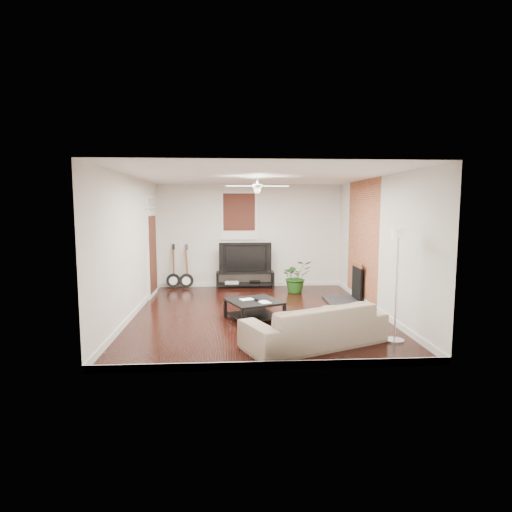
# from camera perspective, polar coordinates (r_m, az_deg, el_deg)

# --- Properties ---
(room) EXTENTS (5.01, 6.01, 2.81)m
(room) POSITION_cam_1_polar(r_m,az_deg,el_deg) (8.44, 0.17, 1.37)
(room) COLOR black
(room) RESTS_ON ground
(brick_accent) EXTENTS (0.02, 2.20, 2.80)m
(brick_accent) POSITION_cam_1_polar(r_m,az_deg,el_deg) (9.89, 14.33, 1.95)
(brick_accent) COLOR #A85536
(brick_accent) RESTS_ON floor
(fireplace) EXTENTS (0.80, 1.10, 0.92)m
(fireplace) POSITION_cam_1_polar(r_m,az_deg,el_deg) (9.93, 12.58, -3.46)
(fireplace) COLOR black
(fireplace) RESTS_ON floor
(window_back) EXTENTS (1.00, 0.06, 1.30)m
(window_back) POSITION_cam_1_polar(r_m,az_deg,el_deg) (11.36, -2.33, 5.53)
(window_back) COLOR #38130F
(window_back) RESTS_ON wall_back
(door_left) EXTENTS (0.08, 1.00, 2.50)m
(door_left) POSITION_cam_1_polar(r_m,az_deg,el_deg) (10.50, -14.05, 1.40)
(door_left) COLOR white
(door_left) RESTS_ON wall_left
(tv_stand) EXTENTS (1.56, 0.42, 0.44)m
(tv_stand) POSITION_cam_1_polar(r_m,az_deg,el_deg) (11.34, -1.49, -3.27)
(tv_stand) COLOR black
(tv_stand) RESTS_ON floor
(tv) EXTENTS (1.40, 0.18, 0.81)m
(tv) POSITION_cam_1_polar(r_m,az_deg,el_deg) (11.27, -1.51, -0.14)
(tv) COLOR black
(tv) RESTS_ON tv_stand
(coffee_table) EXTENTS (1.20, 1.20, 0.39)m
(coffee_table) POSITION_cam_1_polar(r_m,az_deg,el_deg) (8.16, -0.27, -7.43)
(coffee_table) COLOR black
(coffee_table) RESTS_ON floor
(sofa) EXTENTS (2.46, 1.75, 0.67)m
(sofa) POSITION_cam_1_polar(r_m,az_deg,el_deg) (6.75, 8.03, -9.27)
(sofa) COLOR tan
(sofa) RESTS_ON floor
(floor_lamp) EXTENTS (0.41, 0.41, 1.87)m
(floor_lamp) POSITION_cam_1_polar(r_m,az_deg,el_deg) (7.10, 18.70, -3.78)
(floor_lamp) COLOR white
(floor_lamp) RESTS_ON floor
(potted_plant) EXTENTS (0.89, 0.81, 0.84)m
(potted_plant) POSITION_cam_1_polar(r_m,az_deg,el_deg) (10.71, 5.51, -2.81)
(potted_plant) COLOR #205317
(potted_plant) RESTS_ON floor
(guitar_left) EXTENTS (0.41, 0.32, 1.22)m
(guitar_left) POSITION_cam_1_polar(r_m,az_deg,el_deg) (11.35, -11.29, -1.39)
(guitar_left) COLOR black
(guitar_left) RESTS_ON floor
(guitar_right) EXTENTS (0.43, 0.35, 1.22)m
(guitar_right) POSITION_cam_1_polar(r_m,az_deg,el_deg) (11.28, -9.55, -1.40)
(guitar_right) COLOR black
(guitar_right) RESTS_ON floor
(ceiling_fan) EXTENTS (1.24, 1.24, 0.32)m
(ceiling_fan) POSITION_cam_1_polar(r_m,az_deg,el_deg) (8.41, 0.17, 9.54)
(ceiling_fan) COLOR white
(ceiling_fan) RESTS_ON ceiling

